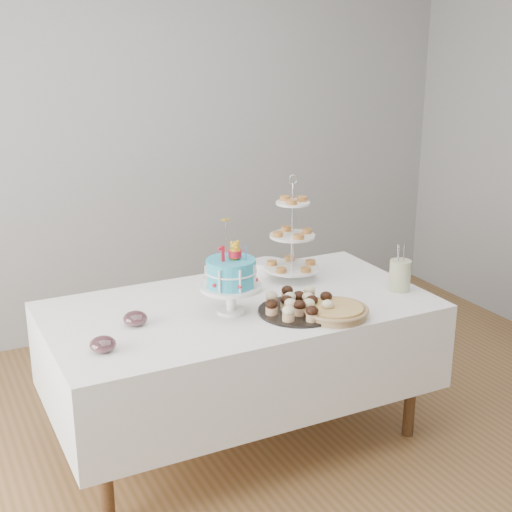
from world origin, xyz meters
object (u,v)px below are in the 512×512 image
birthday_cake (231,288)px  pastry_plate (240,285)px  cupcake_tray (299,304)px  jam_bowl_a (103,345)px  table (240,345)px  utensil_pitcher (400,274)px  plate_stack (268,267)px  jam_bowl_b (135,319)px  tiered_stand (292,236)px  pie (336,311)px

birthday_cake → pastry_plate: size_ratio=1.75×
cupcake_tray → jam_bowl_a: cupcake_tray is taller
table → utensil_pitcher: utensil_pitcher is taller
plate_stack → jam_bowl_b: plate_stack is taller
tiered_stand → jam_bowl_a: bearing=-159.3°
pastry_plate → jam_bowl_a: bearing=-152.9°
table → jam_bowl_b: size_ratio=16.91×
jam_bowl_a → pie: bearing=-6.3°
pastry_plate → jam_bowl_a: jam_bowl_a is taller
jam_bowl_a → jam_bowl_b: bearing=45.3°
table → pie: bearing=-46.0°
table → pastry_plate: 0.34m
cupcake_tray → pie: (0.13, -0.13, -0.02)m
birthday_cake → cupcake_tray: bearing=-22.0°
tiered_stand → utensil_pitcher: 0.61m
utensil_pitcher → tiered_stand: bearing=113.6°
jam_bowl_a → pastry_plate: bearing=27.1°
birthday_cake → jam_bowl_a: (-0.67, -0.15, -0.09)m
plate_stack → jam_bowl_a: 1.26m
birthday_cake → tiered_stand: 0.59m
pie → pastry_plate: bearing=113.4°
birthday_cake → cupcake_tray: (0.29, -0.15, -0.08)m
birthday_cake → pastry_plate: bearing=62.2°
cupcake_tray → jam_bowl_a: 0.97m
tiered_stand → pastry_plate: bearing=-179.0°
birthday_cake → plate_stack: (0.44, 0.44, -0.09)m
plate_stack → utensil_pitcher: (0.49, -0.56, 0.05)m
table → pastry_plate: (0.10, 0.21, 0.24)m
plate_stack → jam_bowl_b: 0.98m
pastry_plate → jam_bowl_b: 0.69m
tiered_stand → jam_bowl_b: size_ratio=5.15×
jam_bowl_a → tiered_stand: bearing=20.7°
table → utensil_pitcher: 0.92m
utensil_pitcher → birthday_cake: bearing=150.6°
cupcake_tray → plate_stack: size_ratio=2.27×
table → jam_bowl_b: (-0.55, -0.02, 0.26)m
tiered_stand → pastry_plate: 0.39m
birthday_cake → pie: (0.43, -0.27, -0.10)m
birthday_cake → pastry_plate: 0.36m
birthday_cake → jam_bowl_b: size_ratio=4.08×
tiered_stand → jam_bowl_a: tiered_stand is taller
utensil_pitcher → table: bearing=144.6°
plate_stack → table: bearing=-134.1°
jam_bowl_a → birthday_cake: bearing=12.7°
jam_bowl_b → cupcake_tray: bearing=-15.4°
birthday_cake → cupcake_tray: 0.34m
birthday_cake → utensil_pitcher: size_ratio=1.86×
birthday_cake → plate_stack: bearing=50.1°
pie → jam_bowl_b: bearing=159.4°
pastry_plate → jam_bowl_a: size_ratio=2.32×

